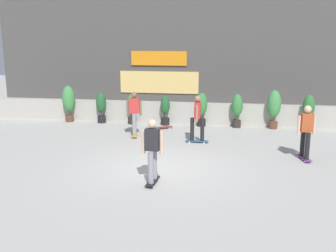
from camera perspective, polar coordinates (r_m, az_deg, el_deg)
The scene contains 16 objects.
ground_plane at distance 11.50m, azimuth -1.15°, elevation -6.05°, with size 48.00×48.00×0.00m, color #B2AFA8.
planter_wall at distance 17.13m, azimuth 2.30°, elevation 1.90°, with size 18.00×0.40×0.90m, color #B2ADA3.
building_backdrop at distance 20.79m, azimuth 3.64°, elevation 11.61°, with size 20.00×2.08×6.50m.
potted_plant_0 at distance 17.88m, azimuth -14.12°, elevation 3.55°, with size 0.56×0.56×1.59m.
potted_plant_1 at distance 17.40m, azimuth -9.59°, elevation 2.88°, with size 0.43×0.43×1.33m.
potted_plant_2 at distance 17.02m, azimuth -5.21°, elevation 2.72°, with size 0.42×0.42×1.30m.
potted_plant_3 at distance 16.75m, azimuth -0.40°, elevation 2.44°, with size 0.39×0.39×1.25m.
potted_plant_4 at distance 16.55m, azimuth 4.86°, elevation 2.72°, with size 0.47×0.47×1.41m.
potted_plant_5 at distance 16.52m, azimuth 9.92°, elevation 2.51°, with size 0.46×0.46×1.39m.
potted_plant_6 at distance 16.60m, azimuth 15.02°, elevation 2.77°, with size 0.55×0.55×1.58m.
potted_plant_7 at distance 16.82m, azimuth 19.56°, elevation 2.22°, with size 0.48×0.48×1.43m.
skater_foreground at distance 12.67m, azimuth 19.27°, elevation -0.56°, with size 0.55×0.82×1.70m.
skater_far_left at distance 13.93m, azimuth 4.26°, elevation 1.34°, with size 0.80×0.56×1.70m.
skater_mid_plaza at distance 14.83m, azimuth -4.89°, elevation 2.05°, with size 0.55×0.82×1.70m.
skater_by_wall_right at distance 10.05m, azimuth -2.26°, elevation -3.26°, with size 0.56×0.81×1.70m.
skateboard_near_camera at distance 16.14m, azimuth -0.77°, elevation -0.20°, with size 0.80×0.56×0.08m.
Camera 1 is at (1.88, -10.70, 3.76)m, focal length 42.33 mm.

